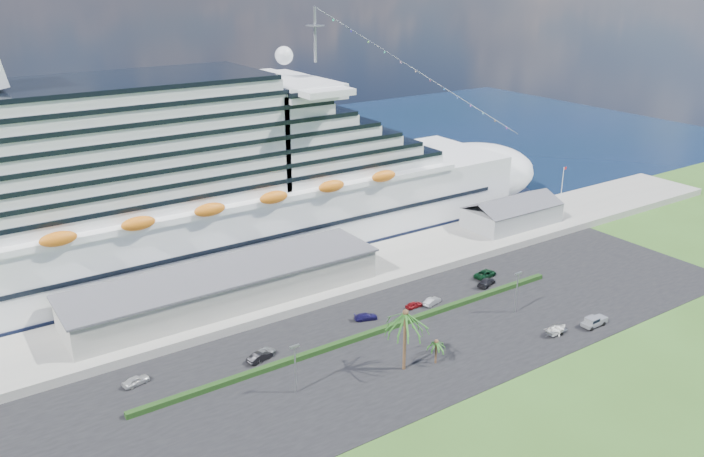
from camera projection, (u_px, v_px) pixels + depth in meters
ground at (466, 362)px, 114.61m from camera, size 420.00×420.00×0.00m
asphalt_lot at (424, 335)px, 123.15m from camera, size 140.00×38.00×0.12m
wharf at (337, 275)px, 145.41m from camera, size 240.00×20.00×1.80m
water at (183, 179)px, 215.73m from camera, size 420.00×160.00×0.02m
cruise_ship at (192, 193)px, 147.31m from camera, size 191.00×38.00×54.00m
terminal_building at (227, 285)px, 130.94m from camera, size 61.00×15.00×6.30m
port_shed at (512, 214)px, 171.26m from camera, size 24.00×12.31×7.37m
flagpole at (562, 187)px, 179.30m from camera, size 1.08×0.16×12.00m
hedge at (371, 333)px, 122.69m from camera, size 88.00×1.10×0.90m
lamp_post_left at (295, 363)px, 104.37m from camera, size 1.60×0.35×8.27m
lamp_post_right at (517, 287)px, 129.37m from camera, size 1.60×0.35×8.27m
palm_tall at (405, 320)px, 109.28m from camera, size 8.82×8.82×11.13m
palm_short at (436, 344)px, 112.92m from camera, size 3.53×3.53×4.56m
parked_car_0 at (136, 381)px, 107.94m from camera, size 4.55×2.58×1.46m
parked_car_1 at (260, 357)px, 114.56m from camera, size 4.86×2.69×1.52m
parked_car_2 at (263, 353)px, 115.70m from camera, size 5.33×3.70×1.35m
parked_car_3 at (366, 317)px, 128.13m from camera, size 4.77×3.07×1.29m
parked_car_4 at (414, 305)px, 132.72m from camera, size 3.65×1.53×1.23m
parked_car_5 at (432, 301)px, 133.96m from camera, size 4.44×2.45×1.39m
parked_car_6 at (485, 274)px, 145.95m from camera, size 6.03×3.68×1.56m
parked_car_7 at (486, 282)px, 142.05m from camera, size 5.57×3.69×1.50m
pickup_truck at (594, 321)px, 125.61m from camera, size 5.46×2.18×1.92m
boat_trailer at (557, 329)px, 122.82m from camera, size 5.49×3.70×1.56m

